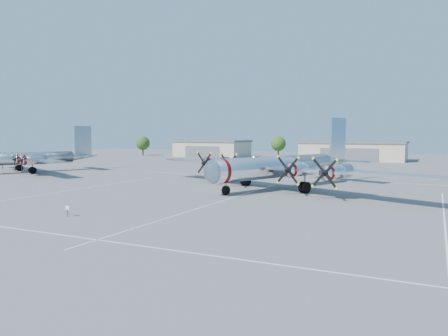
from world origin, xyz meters
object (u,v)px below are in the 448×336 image
at_px(info_placard, 67,209).
at_px(hangar_center, 353,151).
at_px(main_bomber_b29, 283,188).
at_px(bomber_west, 34,172).
at_px(tree_west, 278,144).
at_px(tree_far_west, 143,143).
at_px(hangar_west, 212,148).

bearing_deg(info_placard, hangar_center, 93.93).
distance_m(main_bomber_b29, info_placard, 30.54).
bearing_deg(hangar_center, bomber_west, -126.37).
relative_size(tree_west, bomber_west, 0.19).
xyz_separation_m(tree_west, info_placard, (16.60, -106.54, -3.52)).
distance_m(tree_far_west, bomber_west, 66.55).
bearing_deg(tree_west, main_bomber_b29, -70.71).
bearing_deg(hangar_west, bomber_west, -93.77).
bearing_deg(tree_far_west, main_bomber_b29, -42.37).
bearing_deg(info_placard, hangar_west, 119.19).
relative_size(tree_west, info_placard, 6.64).
height_order(hangar_center, tree_far_west, tree_far_west).
distance_m(tree_far_west, info_placard, 112.89).
relative_size(hangar_west, main_bomber_b29, 0.50).
distance_m(hangar_west, tree_far_west, 25.36).
height_order(hangar_west, hangar_center, same).
bearing_deg(main_bomber_b29, tree_far_west, 159.82).
height_order(hangar_center, bomber_west, hangar_center).
distance_m(hangar_west, info_placard, 105.10).
height_order(hangar_west, tree_far_west, tree_far_west).
bearing_deg(bomber_west, hangar_center, 76.62).
xyz_separation_m(tree_far_west, bomber_west, (20.58, -63.15, -4.22)).
xyz_separation_m(hangar_center, tree_west, (-25.00, 8.04, 1.51)).
distance_m(tree_west, info_placard, 107.88).
height_order(tree_west, info_placard, tree_west).
relative_size(tree_far_west, tree_west, 1.00).
relative_size(tree_far_west, info_placard, 6.64).
relative_size(tree_far_west, main_bomber_b29, 0.15).
bearing_deg(hangar_west, tree_west, 21.89).
xyz_separation_m(bomber_west, info_placard, (41.03, -31.39, 0.70)).
bearing_deg(hangar_west, tree_far_west, -170.99).
distance_m(tree_west, bomber_west, 79.13).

